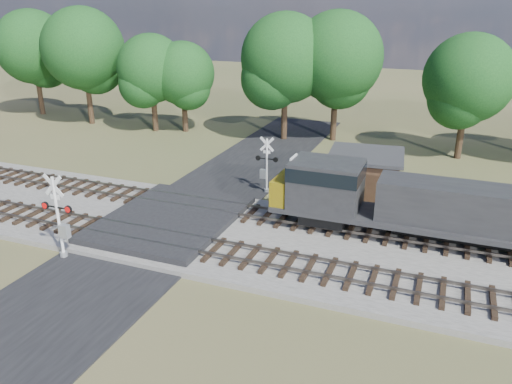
% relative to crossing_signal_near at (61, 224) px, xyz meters
% --- Properties ---
extents(ground, '(160.00, 160.00, 0.00)m').
position_rel_crossing_signal_near_xyz_m(ground, '(2.97, 4.88, -1.86)').
color(ground, '#45512B').
rests_on(ground, ground).
extents(ballast_bed, '(140.00, 10.00, 0.30)m').
position_rel_crossing_signal_near_xyz_m(ballast_bed, '(12.97, 5.38, -1.71)').
color(ballast_bed, gray).
rests_on(ballast_bed, ground).
extents(road, '(7.00, 60.00, 0.08)m').
position_rel_crossing_signal_near_xyz_m(road, '(2.97, 4.88, -1.82)').
color(road, black).
rests_on(road, ground).
extents(crossing_panel, '(7.00, 9.00, 0.62)m').
position_rel_crossing_signal_near_xyz_m(crossing_panel, '(2.97, 5.38, -1.55)').
color(crossing_panel, '#262628').
rests_on(crossing_panel, ground).
extents(track_near, '(140.00, 2.60, 0.33)m').
position_rel_crossing_signal_near_xyz_m(track_near, '(6.10, 2.88, -1.45)').
color(track_near, black).
rests_on(track_near, ballast_bed).
extents(track_far, '(140.00, 2.60, 0.33)m').
position_rel_crossing_signal_near_xyz_m(track_far, '(6.10, 7.88, -1.45)').
color(track_far, black).
rests_on(track_far, ballast_bed).
extents(crossing_signal_near, '(1.80, 0.39, 4.48)m').
position_rel_crossing_signal_near_xyz_m(crossing_signal_near, '(0.00, 0.00, 0.00)').
color(crossing_signal_near, silver).
rests_on(crossing_signal_near, ground).
extents(crossing_signal_far, '(1.58, 0.34, 3.91)m').
position_rel_crossing_signal_near_xyz_m(crossing_signal_far, '(6.23, 12.42, -0.24)').
color(crossing_signal_far, silver).
rests_on(crossing_signal_far, ground).
extents(equipment_shed, '(5.07, 5.07, 3.17)m').
position_rel_crossing_signal_near_xyz_m(equipment_shed, '(12.65, 13.53, -0.25)').
color(equipment_shed, '#412B1C').
rests_on(equipment_shed, ground).
extents(treeline, '(79.40, 11.23, 11.89)m').
position_rel_crossing_signal_near_xyz_m(treeline, '(9.73, 26.25, 5.35)').
color(treeline, black).
rests_on(treeline, ground).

